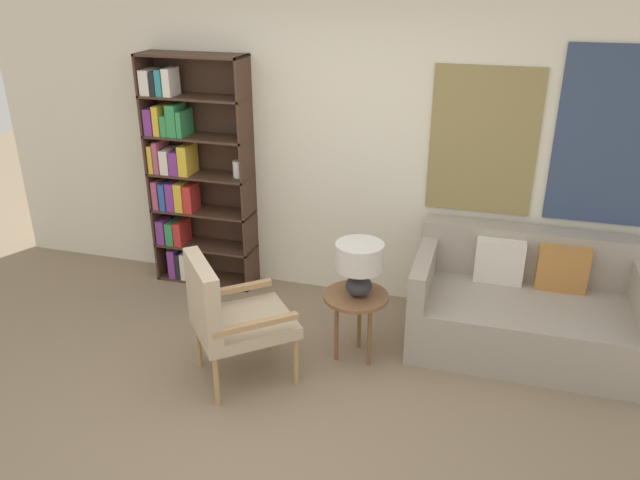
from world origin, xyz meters
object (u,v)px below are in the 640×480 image
Objects in this scene: side_table at (356,303)px; armchair at (227,312)px; table_lamp at (359,262)px; bookshelf at (187,174)px; couch at (526,308)px.

armchair is at bearing -146.94° from side_table.
bookshelf is at bearing 154.04° from table_lamp.
table_lamp is (0.02, 0.00, 0.32)m from side_table.
couch is at bearing 24.39° from side_table.
couch reaches higher than side_table.
side_table is at bearing 33.06° from armchair.
armchair is 2.21m from couch.
bookshelf is 2.98m from couch.
bookshelf reaches higher than table_lamp.
armchair is at bearing -152.02° from couch.
side_table is (1.70, -0.84, -0.55)m from bookshelf.
table_lamp is at bearing 32.65° from armchair.
table_lamp is (1.72, -0.84, -0.23)m from bookshelf.
couch is 1.30m from side_table.
table_lamp reaches higher than couch.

